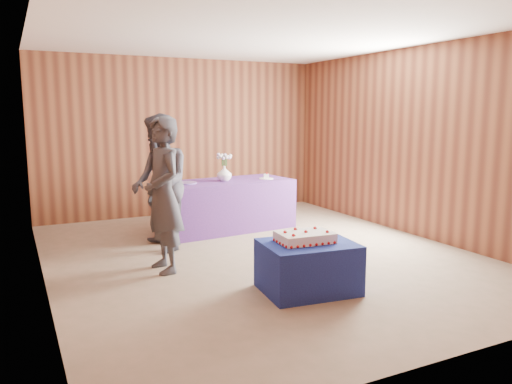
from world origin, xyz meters
TOP-DOWN VIEW (x-y plane):
  - ground at (0.00, 0.00)m, footprint 6.00×6.00m
  - room_shell at (0.00, 0.00)m, footprint 5.04×6.04m
  - cake_table at (-0.15, -1.35)m, footprint 0.97×0.80m
  - serving_table at (0.17, 1.50)m, footprint 2.07×1.07m
  - sheet_cake at (-0.17, -1.32)m, footprint 0.59×0.43m
  - vase at (0.15, 1.50)m, footprint 0.28×0.28m
  - flower_spray at (0.15, 1.50)m, footprint 0.24×0.24m
  - platter at (-0.47, 1.48)m, footprint 0.34×0.34m
  - plate at (0.82, 1.42)m, footprint 0.22×0.22m
  - cake_slice at (0.82, 1.42)m, footprint 0.10×0.09m
  - knife at (0.93, 1.27)m, footprint 0.26×0.03m
  - guest_left at (-1.24, -0.08)m, footprint 0.47×0.67m
  - guest_right at (-1.04, 0.78)m, footprint 0.67×0.86m

SIDE VIEW (x-z plane):
  - ground at x=0.00m, z-range 0.00..0.00m
  - cake_table at x=-0.15m, z-range 0.00..0.50m
  - serving_table at x=0.17m, z-range 0.00..0.75m
  - sheet_cake at x=-0.17m, z-range 0.48..0.61m
  - knife at x=0.93m, z-range 0.75..0.75m
  - plate at x=0.82m, z-range 0.75..0.76m
  - platter at x=-0.47m, z-range 0.75..0.77m
  - cake_slice at x=0.82m, z-range 0.75..0.84m
  - vase at x=0.15m, z-range 0.75..0.98m
  - guest_left at x=-1.24m, z-range 0.00..1.74m
  - guest_right at x=-1.04m, z-range 0.00..1.77m
  - flower_spray at x=0.15m, z-range 1.04..1.22m
  - room_shell at x=0.00m, z-range 0.44..3.16m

